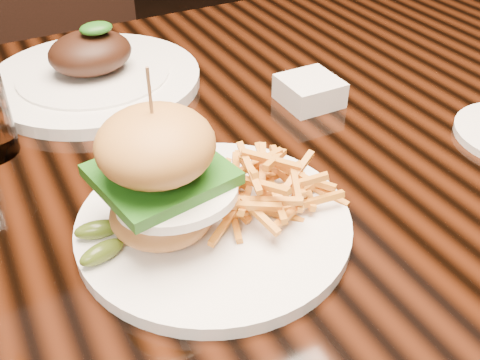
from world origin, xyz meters
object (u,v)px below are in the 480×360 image
chair_far (64,48)px  far_dish (94,74)px  burger_plate (205,194)px  dining_table (186,200)px

chair_far → far_dish: bearing=-95.5°
far_dish → burger_plate: bearing=-88.6°
burger_plate → far_dish: bearing=93.2°
dining_table → far_dish: bearing=101.2°
burger_plate → far_dish: size_ratio=0.91×
far_dish → chair_far: (0.07, 0.67, -0.23)m
burger_plate → chair_far: 1.07m
far_dish → chair_far: 0.71m
burger_plate → dining_table: bearing=78.2°
dining_table → chair_far: bearing=88.1°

